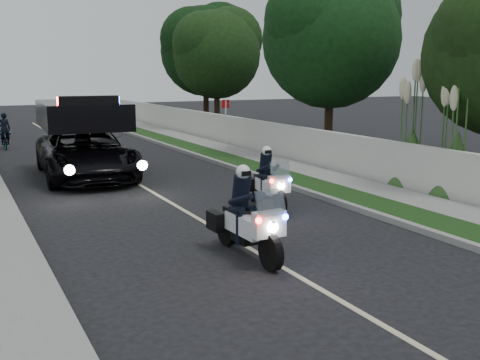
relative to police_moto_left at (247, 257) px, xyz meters
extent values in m
plane|color=black|center=(0.31, -0.36, 0.00)|extent=(120.00, 120.00, 0.00)
cube|color=gray|center=(4.41, 9.64, 0.07)|extent=(0.20, 60.00, 0.15)
cube|color=#193814|center=(5.11, 9.64, 0.08)|extent=(1.20, 60.00, 0.16)
cube|color=gray|center=(6.41, 9.64, 0.08)|extent=(1.40, 60.00, 0.16)
cube|color=beige|center=(7.41, 9.64, 0.75)|extent=(0.22, 60.00, 1.50)
cube|color=gray|center=(-3.79, 9.64, 0.07)|extent=(0.20, 60.00, 0.15)
cube|color=#BFB78C|center=(0.31, 9.64, 0.00)|extent=(0.12, 50.00, 0.01)
imported|color=black|center=(-0.96, 10.36, 0.00)|extent=(3.33, 6.55, 3.10)
imported|color=black|center=(-2.79, 19.95, 0.00)|extent=(0.59, 1.62, 0.84)
imported|color=black|center=(-2.79, 19.95, 0.00)|extent=(0.57, 0.39, 1.54)
camera|label=1|loc=(-5.10, -9.79, 3.64)|focal=42.97mm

